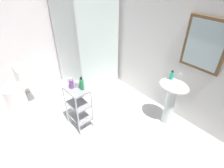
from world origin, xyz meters
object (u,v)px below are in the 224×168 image
(shower_stall, at_px, (87,66))
(pedestal_sink, at_px, (172,95))
(body_wash_bottle_green, at_px, (82,84))
(rinse_cup, at_px, (77,84))
(conditioner_bottle_purple, at_px, (71,83))
(toilet, at_px, (17,91))
(storage_cart, at_px, (78,105))
(hand_soap_bottle, at_px, (172,75))

(shower_stall, height_order, pedestal_sink, shower_stall)
(body_wash_bottle_green, bearing_deg, rinse_cup, -173.31)
(conditioner_bottle_purple, bearing_deg, toilet, -153.79)
(toilet, bearing_deg, shower_stall, 78.03)
(body_wash_bottle_green, relative_size, conditioner_bottle_purple, 1.23)
(toilet, relative_size, body_wash_bottle_green, 3.63)
(storage_cart, xyz_separation_m, rinse_cup, (-0.04, 0.05, 0.35))
(shower_stall, distance_m, hand_soap_bottle, 1.80)
(storage_cart, relative_size, rinse_cup, 7.78)
(pedestal_sink, relative_size, storage_cart, 1.09)
(body_wash_bottle_green, xyz_separation_m, rinse_cup, (-0.10, -0.01, -0.05))
(shower_stall, xyz_separation_m, storage_cart, (0.90, -0.79, -0.03))
(pedestal_sink, bearing_deg, storage_cart, -128.44)
(pedestal_sink, bearing_deg, toilet, -140.70)
(conditioner_bottle_purple, bearing_deg, shower_stall, 135.26)
(toilet, bearing_deg, pedestal_sink, 39.30)
(toilet, distance_m, storage_cart, 1.33)
(rinse_cup, bearing_deg, hand_soap_bottle, 52.84)
(pedestal_sink, bearing_deg, body_wash_bottle_green, -128.06)
(hand_soap_bottle, xyz_separation_m, body_wash_bottle_green, (-0.75, -1.11, -0.04))
(pedestal_sink, xyz_separation_m, hand_soap_bottle, (-0.09, 0.04, 0.29))
(storage_cart, bearing_deg, toilet, -154.14)
(conditioner_bottle_purple, bearing_deg, body_wash_bottle_green, 33.83)
(toilet, xyz_separation_m, body_wash_bottle_green, (1.26, 0.64, 0.52))
(shower_stall, height_order, toilet, shower_stall)
(body_wash_bottle_green, bearing_deg, storage_cart, -134.20)
(hand_soap_bottle, bearing_deg, conditioner_bottle_purple, -126.35)
(storage_cart, height_order, hand_soap_bottle, hand_soap_bottle)
(toilet, height_order, body_wash_bottle_green, body_wash_bottle_green)
(shower_stall, relative_size, storage_cart, 2.70)
(toilet, relative_size, storage_cart, 1.03)
(toilet, relative_size, conditioner_bottle_purple, 4.48)
(storage_cart, relative_size, hand_soap_bottle, 5.30)
(storage_cart, height_order, body_wash_bottle_green, body_wash_bottle_green)
(conditioner_bottle_purple, distance_m, rinse_cup, 0.09)
(conditioner_bottle_purple, xyz_separation_m, rinse_cup, (0.03, 0.08, -0.03))
(storage_cart, height_order, rinse_cup, rinse_cup)
(body_wash_bottle_green, relative_size, rinse_cup, 2.20)
(rinse_cup, bearing_deg, body_wash_bottle_green, 6.69)
(rinse_cup, bearing_deg, toilet, -151.32)
(pedestal_sink, height_order, body_wash_bottle_green, body_wash_bottle_green)
(pedestal_sink, distance_m, body_wash_bottle_green, 1.39)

